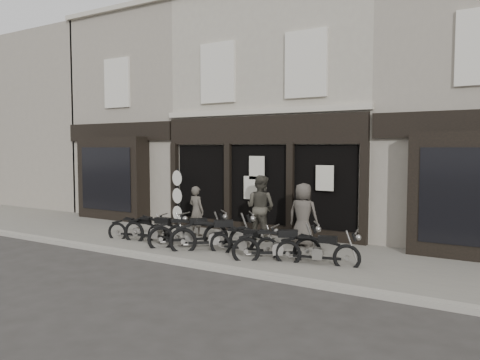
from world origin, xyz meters
The scene contains 17 objects.
ground_plane centered at (0.00, 0.00, 0.00)m, with size 90.00×90.00×0.00m, color #2D2B28.
pavement centered at (0.00, 0.90, 0.06)m, with size 30.00×4.20×0.12m, color slate.
kerb centered at (0.00, -1.25, 0.07)m, with size 30.00×0.25×0.13m, color gray.
central_building centered at (0.00, 5.95, 4.08)m, with size 7.30×6.22×8.34m.
neighbour_left centered at (-6.35, 5.90, 4.04)m, with size 5.60×6.73×8.34m.
filler_left centered at (-14.50, 6.00, 4.10)m, with size 11.00×6.00×8.20m, color gray.
motorcycle_0 centered at (-2.58, 0.08, 0.37)m, with size 1.90×0.83×0.94m.
motorcycle_1 centered at (-1.78, 0.00, 0.42)m, with size 2.22×0.61×1.06m.
motorcycle_2 centered at (-0.66, 0.14, 0.43)m, with size 1.77×1.82×1.09m.
motorcycle_3 centered at (0.20, 0.11, 0.45)m, with size 1.98×1.73×1.13m.
motorcycle_4 centered at (1.17, 0.09, 0.38)m, with size 1.98×0.54×0.95m.
motorcycle_5 centered at (2.20, -0.03, 0.42)m, with size 1.97×1.44×1.06m.
motorcycle_6 centered at (3.20, 0.11, 0.39)m, with size 2.04×0.74×0.99m.
man_left centered at (-1.47, 1.53, 0.90)m, with size 0.57×0.37×1.56m, color #49433C.
man_centre centered at (0.59, 2.00, 1.10)m, with size 0.95×0.74×1.95m, color #3B3830.
man_right centered at (2.06, 1.82, 1.01)m, with size 0.87×0.57×1.79m, color #443F38.
advert_sign_post centered at (-2.90, 2.38, 1.06)m, with size 0.52×0.34×2.17m.
Camera 1 is at (7.36, -10.20, 2.90)m, focal length 35.00 mm.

